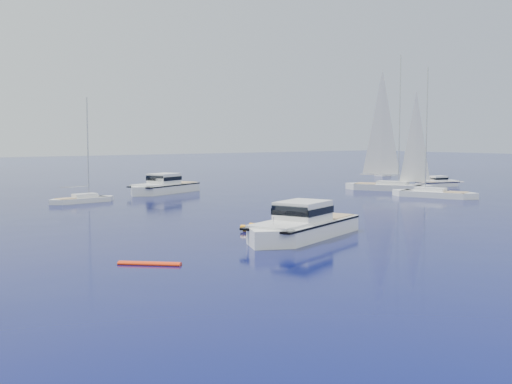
% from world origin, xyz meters
% --- Properties ---
extents(motor_cruiser_centre, '(12.62, 7.58, 3.17)m').
position_xyz_m(motor_cruiser_centre, '(-5.81, 14.57, 0.00)').
color(motor_cruiser_centre, white).
rests_on(motor_cruiser_centre, ground).
extents(motor_cruiser_far_r, '(7.34, 3.99, 1.84)m').
position_xyz_m(motor_cruiser_far_r, '(39.11, 36.79, 0.00)').
color(motor_cruiser_far_r, white).
rests_on(motor_cruiser_far_r, ground).
extents(motor_cruiser_distant, '(12.05, 7.61, 3.04)m').
position_xyz_m(motor_cruiser_distant, '(3.56, 50.58, 0.00)').
color(motor_cruiser_distant, silver).
rests_on(motor_cruiser_distant, ground).
extents(sailboat_mid_r, '(5.96, 10.65, 15.20)m').
position_xyz_m(sailboat_mid_r, '(25.33, 27.19, 0.00)').
color(sailboat_mid_r, white).
rests_on(sailboat_mid_r, ground).
extents(sailboat_centre, '(7.89, 2.83, 11.34)m').
position_xyz_m(sailboat_centre, '(-8.59, 45.84, 0.00)').
color(sailboat_centre, silver).
rests_on(sailboat_centre, ground).
extents(sailboat_sails_r, '(8.25, 12.12, 17.66)m').
position_xyz_m(sailboat_sails_r, '(28.43, 36.51, 0.00)').
color(sailboat_sails_r, silver).
rests_on(sailboat_sails_r, ground).
extents(sailboat_sails_far, '(10.31, 9.41, 16.32)m').
position_xyz_m(sailboat_sails_far, '(53.19, 59.38, 0.00)').
color(sailboat_sails_far, silver).
rests_on(sailboat_sails_far, ground).
extents(tender_yellow, '(2.90, 3.74, 0.95)m').
position_xyz_m(tender_yellow, '(-6.11, 18.28, 0.00)').
color(tender_yellow, orange).
rests_on(tender_yellow, ground).
extents(tender_grey_near, '(3.18, 3.00, 0.95)m').
position_xyz_m(tender_grey_near, '(-2.19, 18.20, 0.00)').
color(tender_grey_near, black).
rests_on(tender_grey_near, ground).
extents(kayak_orange, '(2.83, 2.81, 0.30)m').
position_xyz_m(kayak_orange, '(-18.33, 12.63, 0.00)').
color(kayak_orange, red).
rests_on(kayak_orange, ground).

